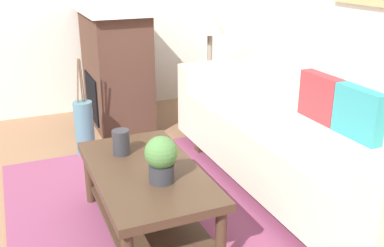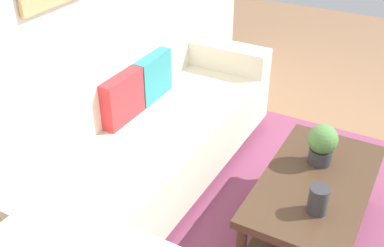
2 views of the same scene
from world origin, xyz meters
TOP-DOWN VIEW (x-y plane):
  - ground_plane at (0.00, 0.00)m, footprint 8.98×8.98m
  - area_rug at (0.00, 0.50)m, footprint 2.63×1.83m
  - couch at (-0.10, 1.57)m, footprint 2.34×0.84m
  - throw_pillow_crimson at (-0.10, 1.70)m, footprint 0.36×0.12m
  - throw_pillow_teal at (0.27, 1.70)m, footprint 0.36×0.13m
  - coffee_table at (-0.01, 0.39)m, footprint 1.10×0.60m
  - tabletop_vase at (-0.27, 0.32)m, footprint 0.11×0.11m
  - potted_plant_tabletop at (0.17, 0.43)m, footprint 0.18×0.18m
  - side_table at (-1.58, 1.53)m, footprint 0.44×0.44m
  - table_lamp at (-1.58, 1.53)m, footprint 0.28×0.28m
  - fireplace at (-1.94, 0.70)m, footprint 1.02×0.58m
  - floor_vase at (-1.32, 0.26)m, footprint 0.16×0.16m
  - floor_vase_branch_a at (-1.30, 0.26)m, footprint 0.05×0.02m
  - floor_vase_branch_b at (-1.33, 0.28)m, footprint 0.03×0.02m
  - floor_vase_branch_c at (-1.32, 0.24)m, footprint 0.03×0.05m

SIDE VIEW (x-z plane):
  - ground_plane at x=0.00m, z-range 0.00..0.00m
  - area_rug at x=0.00m, z-range 0.00..0.01m
  - floor_vase at x=-1.32m, z-range 0.00..0.47m
  - side_table at x=-1.58m, z-range 0.00..0.56m
  - coffee_table at x=-0.01m, z-range 0.10..0.53m
  - couch at x=-0.10m, z-range -0.11..0.97m
  - tabletop_vase at x=-0.27m, z-range 0.43..0.59m
  - potted_plant_tabletop at x=0.17m, z-range 0.44..0.70m
  - fireplace at x=-1.94m, z-range 0.01..1.17m
  - floor_vase_branch_a at x=-1.30m, z-range 0.47..0.83m
  - floor_vase_branch_b at x=-1.33m, z-range 0.47..0.83m
  - floor_vase_branch_c at x=-1.32m, z-range 0.47..0.83m
  - throw_pillow_crimson at x=-0.10m, z-range 0.52..0.84m
  - throw_pillow_teal at x=0.27m, z-range 0.52..0.84m
  - table_lamp at x=-1.58m, z-range 0.71..1.28m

